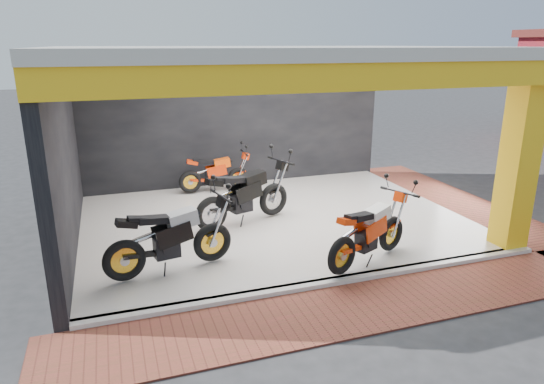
% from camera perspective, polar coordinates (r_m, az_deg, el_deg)
% --- Properties ---
extents(ground, '(80.00, 80.00, 0.00)m').
position_cam_1_polar(ground, '(8.91, 4.46, -7.91)').
color(ground, '#2D2D30').
rests_on(ground, ground).
extents(showroom_floor, '(8.00, 6.00, 0.10)m').
position_cam_1_polar(showroom_floor, '(10.62, 0.23, -3.37)').
color(showroom_floor, white).
rests_on(showroom_floor, ground).
extents(showroom_ceiling, '(8.40, 6.40, 0.20)m').
position_cam_1_polar(showroom_ceiling, '(9.95, 0.26, 16.16)').
color(showroom_ceiling, beige).
rests_on(showroom_ceiling, corner_column).
extents(back_wall, '(8.20, 0.20, 3.50)m').
position_cam_1_polar(back_wall, '(13.08, -4.24, 8.18)').
color(back_wall, black).
rests_on(back_wall, ground).
extents(left_wall, '(0.20, 6.20, 3.50)m').
position_cam_1_polar(left_wall, '(9.66, -23.48, 3.65)').
color(left_wall, black).
rests_on(left_wall, ground).
extents(corner_column, '(0.50, 0.50, 3.50)m').
position_cam_1_polar(corner_column, '(9.86, 27.06, 3.45)').
color(corner_column, yellow).
rests_on(corner_column, ground).
extents(header_beam_front, '(8.40, 0.30, 0.40)m').
position_cam_1_polar(header_beam_front, '(7.20, 8.29, 13.27)').
color(header_beam_front, yellow).
rests_on(header_beam_front, corner_column).
extents(header_beam_right, '(0.30, 6.40, 0.40)m').
position_cam_1_polar(header_beam_right, '(11.88, 19.39, 13.93)').
color(header_beam_right, yellow).
rests_on(header_beam_right, corner_column).
extents(floor_kerb, '(8.00, 0.20, 0.10)m').
position_cam_1_polar(floor_kerb, '(8.06, 7.36, -10.44)').
color(floor_kerb, white).
rests_on(floor_kerb, ground).
extents(paver_front, '(9.00, 1.40, 0.03)m').
position_cam_1_polar(paver_front, '(7.48, 10.02, -13.22)').
color(paver_front, brown).
rests_on(paver_front, ground).
extents(paver_right, '(1.40, 7.00, 0.03)m').
position_cam_1_polar(paver_right, '(12.93, 20.78, -0.90)').
color(paver_right, brown).
rests_on(paver_right, ground).
extents(moto_hero, '(2.31, 1.62, 1.33)m').
position_cam_1_polar(moto_hero, '(8.99, 13.96, -2.90)').
color(moto_hero, '#F9390A').
rests_on(moto_hero, showroom_floor).
extents(moto_row_a, '(2.43, 1.27, 1.41)m').
position_cam_1_polar(moto_row_a, '(8.35, -7.12, -3.75)').
color(moto_row_a, black).
rests_on(moto_row_a, showroom_floor).
extents(moto_row_b, '(2.58, 1.61, 1.48)m').
position_cam_1_polar(moto_row_b, '(10.51, 0.16, 0.95)').
color(moto_row_b, black).
rests_on(moto_row_b, showroom_floor).
extents(moto_row_c, '(1.95, 0.79, 1.18)m').
position_cam_1_polar(moto_row_c, '(12.54, -3.98, 2.85)').
color(moto_row_c, red).
rests_on(moto_row_c, showroom_floor).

